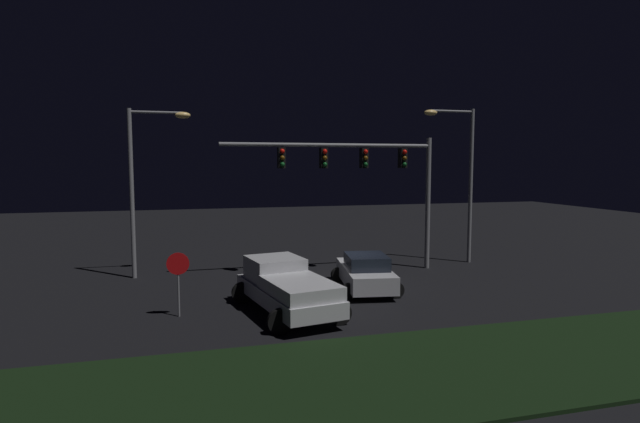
% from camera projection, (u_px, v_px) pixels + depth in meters
% --- Properties ---
extents(ground_plane, '(80.00, 80.00, 0.00)m').
position_uv_depth(ground_plane, '(346.00, 288.00, 21.69)').
color(ground_plane, black).
extents(grass_median, '(26.65, 5.50, 0.10)m').
position_uv_depth(grass_median, '(454.00, 367.00, 13.17)').
color(grass_median, black).
rests_on(grass_median, ground_plane).
extents(pickup_truck, '(3.54, 5.68, 1.80)m').
position_uv_depth(pickup_truck, '(285.00, 284.00, 18.11)').
color(pickup_truck, '#B7B7BC').
rests_on(pickup_truck, ground_plane).
extents(car_sedan, '(2.92, 4.63, 1.51)m').
position_uv_depth(car_sedan, '(366.00, 272.00, 21.33)').
color(car_sedan, '#B7B7BC').
rests_on(car_sedan, ground_plane).
extents(traffic_signal_gantry, '(10.32, 0.56, 6.50)m').
position_uv_depth(traffic_signal_gantry, '(365.00, 168.00, 24.50)').
color(traffic_signal_gantry, slate).
rests_on(traffic_signal_gantry, ground_plane).
extents(street_lamp_left, '(2.77, 0.44, 7.70)m').
position_uv_depth(street_lamp_left, '(145.00, 171.00, 23.30)').
color(street_lamp_left, slate).
rests_on(street_lamp_left, ground_plane).
extents(street_lamp_right, '(2.85, 0.44, 8.06)m').
position_uv_depth(street_lamp_right, '(461.00, 166.00, 26.76)').
color(street_lamp_right, slate).
rests_on(street_lamp_right, ground_plane).
extents(stop_sign, '(0.76, 0.08, 2.23)m').
position_uv_depth(stop_sign, '(178.00, 272.00, 17.51)').
color(stop_sign, slate).
rests_on(stop_sign, ground_plane).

